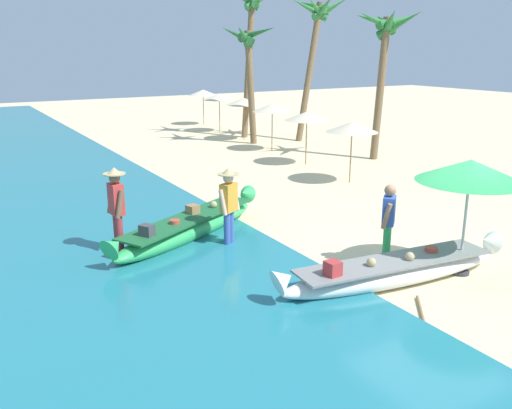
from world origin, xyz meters
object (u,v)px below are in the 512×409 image
person_tourist_customer (388,221)px  patio_umbrella_large (470,171)px  palm_tree_mid_cluster (318,23)px  person_vendor_hatted (229,202)px  person_vendor_assistant (116,205)px  boat_green_midground (190,227)px  paddle (425,325)px  palm_tree_far_behind (386,38)px  boat_white_foreground (394,271)px  palm_tree_tall_inland (252,18)px  palm_tree_leaning_seaward (249,49)px

person_tourist_customer → patio_umbrella_large: bearing=-47.3°
person_tourist_customer → palm_tree_mid_cluster: 15.97m
person_vendor_hatted → person_tourist_customer: 3.24m
patio_umbrella_large → palm_tree_mid_cluster: bearing=63.8°
person_vendor_assistant → boat_green_midground: bearing=5.8°
person_vendor_assistant → palm_tree_mid_cluster: (12.22, 10.09, 4.06)m
palm_tree_mid_cluster → paddle: 18.58m
boat_green_midground → palm_tree_far_behind: (9.99, 4.92, 4.13)m
boat_white_foreground → palm_tree_mid_cluster: (8.43, 13.97, 4.86)m
patio_umbrella_large → palm_tree_tall_inland: (4.89, 16.36, 3.42)m
palm_tree_far_behind → person_vendor_assistant: bearing=-156.4°
boat_green_midground → person_vendor_hatted: size_ratio=2.63×
person_vendor_assistant → palm_tree_leaning_seaward: palm_tree_leaning_seaward is taller
boat_white_foreground → boat_green_midground: bearing=118.2°
boat_white_foreground → patio_umbrella_large: bearing=-9.7°
palm_tree_mid_cluster → patio_umbrella_large: bearing=-116.2°
boat_green_midground → palm_tree_far_behind: palm_tree_far_behind is taller
person_vendor_assistant → person_tourist_customer: bearing=-35.9°
patio_umbrella_large → palm_tree_leaning_seaward: (3.76, 14.64, 2.08)m
person_vendor_assistant → palm_tree_far_behind: 13.11m
person_vendor_hatted → person_vendor_assistant: 2.26m
person_vendor_assistant → palm_tree_leaning_seaward: 14.15m
person_tourist_customer → palm_tree_far_behind: (7.30, 8.20, 3.51)m
palm_tree_tall_inland → palm_tree_far_behind: bearing=-78.2°
person_tourist_customer → palm_tree_mid_cluster: palm_tree_mid_cluster is taller
palm_tree_leaning_seaward → palm_tree_tall_inland: bearing=56.7°
palm_tree_tall_inland → palm_tree_far_behind: (1.49, -7.16, -0.96)m
person_vendor_assistant → paddle: 6.20m
palm_tree_leaning_seaward → person_vendor_hatted: bearing=-121.4°
person_vendor_hatted → paddle: person_vendor_hatted is taller
palm_tree_leaning_seaward → person_tourist_customer: bearing=-108.9°
boat_green_midground → patio_umbrella_large: bearing=-49.9°
boat_green_midground → person_tourist_customer: bearing=-50.7°
boat_white_foreground → paddle: boat_white_foreground is taller
palm_tree_far_behind → paddle: size_ratio=4.08×
paddle → palm_tree_leaning_seaward: bearing=69.6°
person_tourist_customer → person_vendor_hatted: bearing=131.8°
boat_green_midground → palm_tree_leaning_seaward: size_ratio=0.89×
person_vendor_hatted → palm_tree_far_behind: bearing=31.4°
boat_white_foreground → palm_tree_leaning_seaward: (5.20, 14.39, 3.78)m
paddle → palm_tree_mid_cluster: bearing=59.3°
patio_umbrella_large → paddle: bearing=-151.6°
person_vendor_hatted → palm_tree_far_behind: palm_tree_far_behind is taller
palm_tree_mid_cluster → person_tourist_customer: bearing=-120.9°
person_tourist_customer → palm_tree_far_behind: size_ratio=0.30×
palm_tree_leaning_seaward → palm_tree_mid_cluster: 3.44m
person_tourist_customer → paddle: person_tourist_customer is taller
paddle → palm_tree_far_behind: bearing=50.6°
boat_green_midground → person_tourist_customer: (2.68, -3.28, 0.62)m
person_tourist_customer → paddle: bearing=-119.2°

